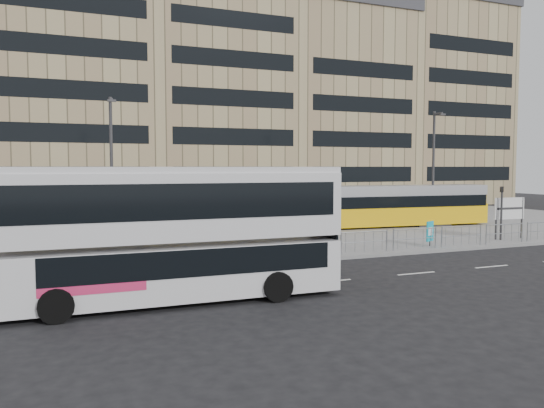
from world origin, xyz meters
name	(u,v)px	position (x,y,z in m)	size (l,w,h in m)	color
ground	(327,261)	(0.00, 0.00, 0.00)	(120.00, 120.00, 0.00)	black
plaza	(244,231)	(0.00, 12.00, 0.07)	(64.00, 24.00, 0.15)	slate
kerb	(327,259)	(0.00, 0.05, 0.07)	(64.00, 0.25, 0.17)	gray
building_row	(189,86)	(1.55, 34.27, 12.91)	(70.40, 18.40, 31.20)	maroon
pedestrian_barrier	(359,236)	(2.00, 0.50, 0.98)	(32.07, 0.07, 1.10)	#989BA0
road_markings	(396,275)	(1.00, -4.00, 0.01)	(62.00, 0.12, 0.01)	white
double_decker_bus	(172,229)	(-8.19, -4.79, 2.36)	(10.96, 2.95, 4.37)	silver
tram	(327,208)	(5.33, 10.19, 1.61)	(24.76, 3.99, 2.91)	#EBB20C
station_sign	(509,210)	(12.91, 1.76, 1.83)	(2.11, 0.18, 2.43)	#2D2D30
ad_panel	(430,232)	(6.75, 1.13, 0.92)	(0.67, 0.35, 1.33)	#2D2D30
pedestrian	(306,222)	(2.30, 7.16, 1.01)	(0.63, 0.41, 1.73)	black
traffic_light_west	(141,221)	(-8.40, 0.50, 2.12)	(0.21, 0.24, 3.10)	#2D2D30
traffic_light_east	(502,206)	(12.13, 1.58, 2.12)	(0.21, 0.23, 3.10)	#2D2D30
lamp_post_west	(112,163)	(-8.76, 9.11, 4.57)	(0.45, 1.04, 8.09)	#2D2D30
lamp_post_east	(434,163)	(13.73, 9.60, 4.63)	(0.45, 1.04, 8.22)	#2D2D30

